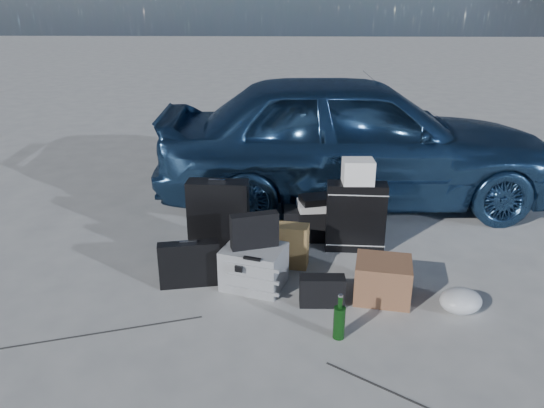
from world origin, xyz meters
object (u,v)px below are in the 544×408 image
Objects in this scene: suitcase_right at (356,217)px; green_bottle at (339,317)px; car at (354,138)px; duffel_bag at (315,224)px; briefcase at (189,264)px; pelican_case at (254,267)px; cardboard_box at (383,280)px; suitcase_left at (219,218)px.

green_bottle is at bearing -97.83° from suitcase_right.
car is 7.11× the size of duffel_bag.
briefcase is at bearing -150.28° from suitcase_right.
suitcase_right is (0.91, 0.72, 0.15)m from pelican_case.
cardboard_box is (0.48, -1.11, 0.01)m from duffel_bag.
duffel_bag is (-0.47, -1.07, -0.59)m from car.
green_bottle is at bearing -86.93° from duffel_bag.
briefcase is 0.70× the size of suitcase_left.
car is 1.31m from duffel_bag.
briefcase is 1.49× the size of green_bottle.
suitcase_left reaches higher than briefcase.
pelican_case reaches higher than cardboard_box.
duffel_bag is 1.66m from green_bottle.
car is 8.85× the size of briefcase.
suitcase_right is at bearing 55.99° from pelican_case.
briefcase is at bearing 139.82° from car.
duffel_bag is 1.86× the size of green_bottle.
cardboard_box is at bearing 54.52° from green_bottle.
car reaches higher than green_bottle.
suitcase_left is at bearing 133.49° from car.
pelican_case is 0.70m from suitcase_left.
car reaches higher than suitcase_left.
pelican_case reaches higher than green_bottle.
suitcase_right is at bearing 172.40° from car.
briefcase is (-1.55, -2.02, -0.56)m from car.
car is 13.22× the size of green_bottle.
pelican_case is at bearing 170.97° from cardboard_box.
suitcase_right is 0.91m from cardboard_box.
suitcase_right reaches higher than briefcase.
pelican_case is 1.44× the size of green_bottle.
cardboard_box is at bearing 177.52° from car.
car is 2.81m from green_bottle.
pelican_case is 1.04m from cardboard_box.
suitcase_right is (-0.11, -1.29, -0.42)m from car.
suitcase_right is (1.26, 0.14, -0.03)m from suitcase_left.
green_bottle is at bearing 169.33° from car.
pelican_case is 1.09m from duffel_bag.
cardboard_box is at bearing 8.57° from pelican_case.
suitcase_right is at bearing 79.36° from green_bottle.
cardboard_box is at bearing -66.67° from duffel_bag.
car is 1.36m from suitcase_right.
suitcase_left is (-0.36, 0.58, 0.18)m from pelican_case.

